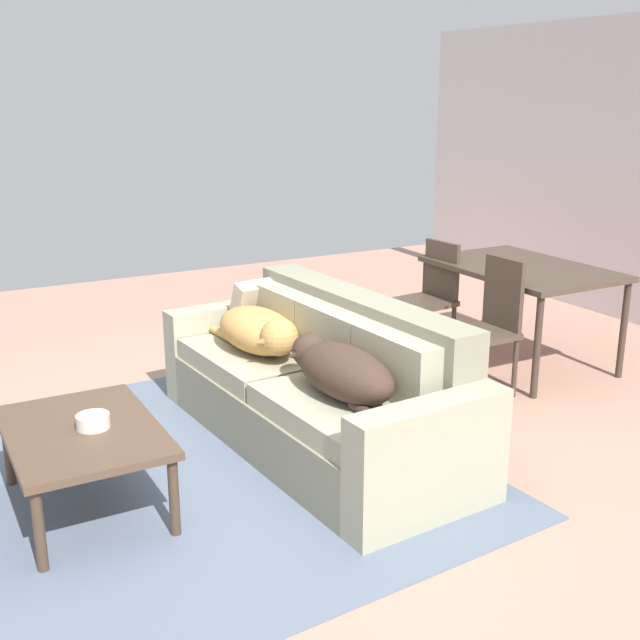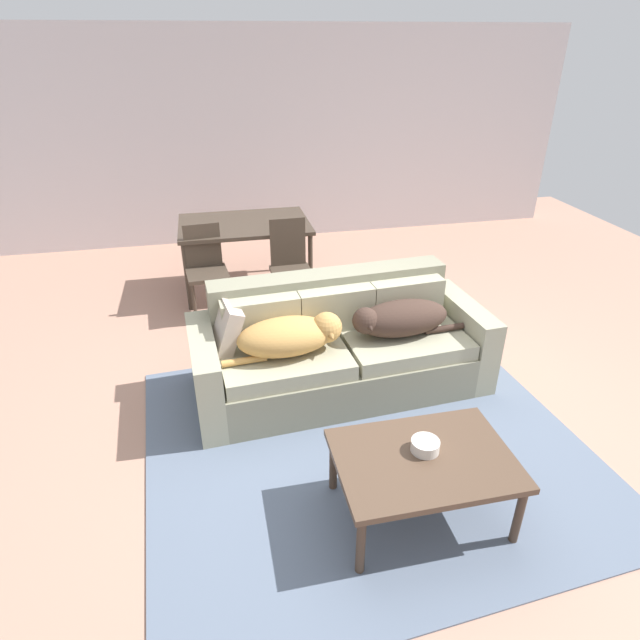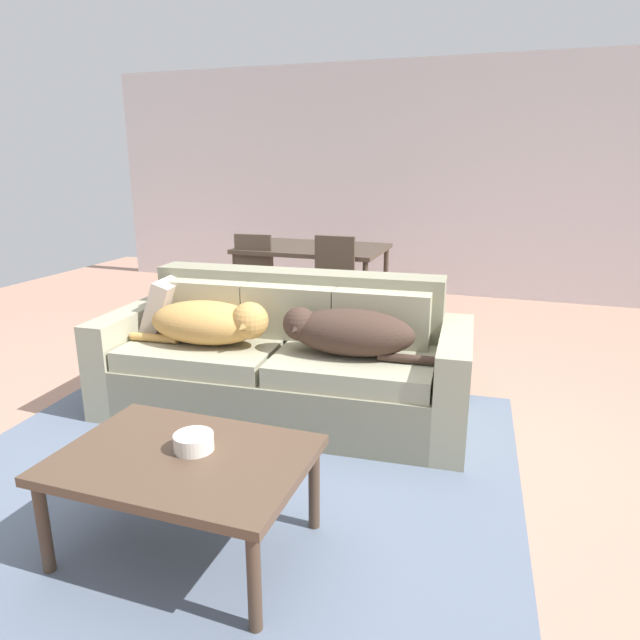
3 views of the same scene
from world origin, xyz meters
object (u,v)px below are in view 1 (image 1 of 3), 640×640
Objects in this scene: dog_on_right_cushion at (341,370)px; throw_pillow_by_left_arm at (257,306)px; bowl_on_coffee_table at (93,421)px; dining_table at (522,274)px; couch at (320,389)px; dog_on_left_cushion at (260,331)px; dining_chair_near_left at (431,294)px; dining_chair_near_right at (491,321)px; coffee_table at (83,437)px.

throw_pillow_by_left_arm is at bearing 171.12° from dog_on_right_cushion.
dining_table is at bearing 101.67° from bowl_on_coffee_table.
dog_on_right_cushion is 2.40m from dining_table.
dog_on_left_cushion is (-0.41, -0.20, 0.28)m from couch.
couch is at bearing 161.16° from dog_on_right_cushion.
bowl_on_coffee_table is (0.16, -1.37, 0.14)m from couch.
dining_table is (0.33, 2.07, 0.06)m from throw_pillow_by_left_arm.
couch is 2.58× the size of dining_chair_near_left.
throw_pillow_by_left_arm is (-0.87, -0.00, 0.30)m from couch.
throw_pillow_by_left_arm reaches higher than dog_on_right_cushion.
dog_on_left_cushion is 1.65m from dining_chair_near_right.
bowl_on_coffee_table is (1.04, -1.37, -0.16)m from throw_pillow_by_left_arm.
throw_pillow_by_left_arm is 1.76m from coffee_table.
bowl_on_coffee_table is 0.12× the size of dining_table.
couch is 2.57× the size of dog_on_right_cushion.
dog_on_left_cushion reaches higher than dog_on_right_cushion.
dining_chair_near_right is (0.26, 1.63, -0.10)m from dog_on_left_cushion.
dog_on_left_cushion is 1.84m from dining_chair_near_left.
dining_chair_near_left reaches higher than dining_table.
dining_chair_near_left is at bearing 104.47° from dog_on_left_cushion.
couch is at bearing 21.53° from dog_on_left_cushion.
coffee_table is at bearing -112.80° from bowl_on_coffee_table.
bowl_on_coffee_table is 0.17× the size of dining_chair_near_right.
throw_pillow_by_left_arm reaches higher than dog_on_left_cushion.
dining_chair_near_left is 0.96× the size of dining_chair_near_right.
dog_on_right_cushion reaches higher than coffee_table.
dog_on_left_cushion is 2.48× the size of throw_pillow_by_left_arm.
coffee_table is 0.10m from bowl_on_coffee_table.
throw_pillow_by_left_arm is at bearing 125.57° from coffee_table.
dog_on_right_cushion is (0.85, 0.08, 0.00)m from dog_on_left_cushion.
dining_chair_near_right is at bearing 96.43° from bowl_on_coffee_table.
dining_chair_near_left reaches higher than throw_pillow_by_left_arm.
bowl_on_coffee_table is 3.51m from dining_table.
dining_chair_near_right reaches higher than throw_pillow_by_left_arm.
dog_on_left_cushion is at bearing -178.71° from dog_on_right_cushion.
dining_table is at bearing 100.88° from couch.
throw_pillow_by_left_arm is 1.72m from bowl_on_coffee_table.
dog_on_left_cushion is 0.86m from dog_on_right_cushion.
dining_chair_near_left is 0.85m from dining_chair_near_right.
couch is 2.48× the size of dining_chair_near_right.
dining_chair_near_left reaches higher than coffee_table.
dog_on_left_cushion is 0.50m from throw_pillow_by_left_arm.
dog_on_left_cushion is 0.65× the size of dining_table.
coffee_table is at bearing -54.43° from throw_pillow_by_left_arm.
dog_on_left_cushion is 0.98× the size of dog_on_right_cushion.
dog_on_right_cushion is at bearing 1.29° from dog_on_left_cushion.
dining_chair_near_left is (-1.43, 1.66, -0.11)m from dog_on_right_cushion.
dog_on_right_cushion is 2.20m from dining_chair_near_left.
dog_on_right_cushion is 0.96× the size of dining_chair_near_right.
throw_pillow_by_left_arm is 0.38× the size of dining_chair_near_right.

